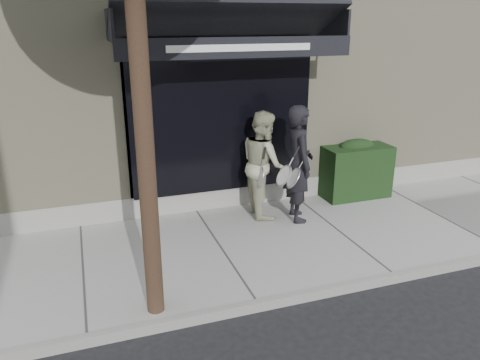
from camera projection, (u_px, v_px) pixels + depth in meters
name	position (u px, v px, depth m)	size (l,w,h in m)	color
ground	(336.00, 235.00, 7.78)	(80.00, 80.00, 0.00)	black
sidewalk	(336.00, 232.00, 7.76)	(20.00, 3.00, 0.12)	gray
curb	(394.00, 277.00, 6.37)	(20.00, 0.10, 0.14)	gray
building_facade	(238.00, 48.00, 11.30)	(14.30, 8.04, 5.64)	#B1AB87
hedge	(355.00, 169.00, 9.02)	(1.30, 0.70, 1.14)	black
pedestrian_front	(299.00, 164.00, 7.82)	(0.84, 0.93, 1.98)	black
pedestrian_back	(263.00, 164.00, 8.06)	(0.74, 0.93, 1.84)	#B3B28F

